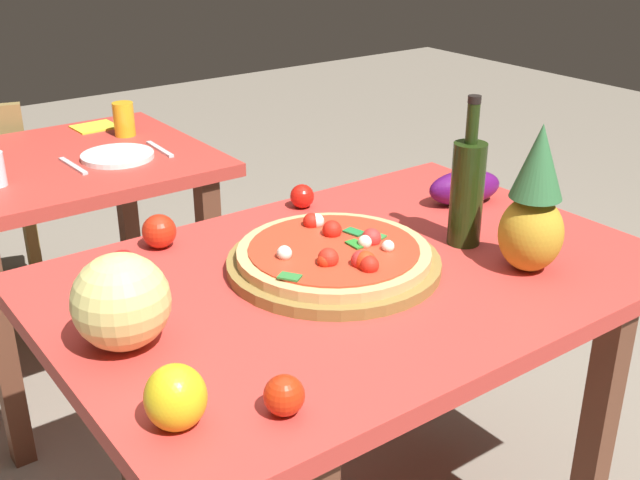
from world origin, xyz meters
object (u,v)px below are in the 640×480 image
at_px(pineapple_left, 534,207).
at_px(dinner_plate, 118,156).
at_px(tomato_by_bottle, 284,395).
at_px(fork_utensil, 73,166).
at_px(drinking_glass_juice, 124,119).
at_px(napkin_folded, 95,127).
at_px(display_table, 354,308).
at_px(melon, 121,302).
at_px(tomato_near_board, 302,196).
at_px(bell_pepper, 176,397).
at_px(eggplant, 465,187).
at_px(wine_bottle, 467,190).
at_px(background_table, 65,199).
at_px(tomato_at_corner, 123,264).
at_px(tomato_beside_pepper, 159,231).
at_px(knife_utensil, 160,149).
at_px(pizza_board, 334,263).
at_px(pizza, 335,252).

height_order(pineapple_left, dinner_plate, pineapple_left).
height_order(tomato_by_bottle, fork_utensil, tomato_by_bottle).
distance_m(drinking_glass_juice, napkin_folded, 0.17).
bearing_deg(display_table, fork_utensil, 103.12).
bearing_deg(melon, napkin_folded, 70.63).
bearing_deg(drinking_glass_juice, fork_utensil, -139.93).
bearing_deg(tomato_near_board, bell_pepper, -137.04).
bearing_deg(display_table, eggplant, 16.57).
relative_size(pineapple_left, tomato_by_bottle, 4.91).
bearing_deg(dinner_plate, wine_bottle, -69.71).
bearing_deg(eggplant, pineapple_left, -115.70).
xyz_separation_m(background_table, bell_pepper, (-0.30, -1.39, 0.18)).
xyz_separation_m(tomato_near_board, tomato_at_corner, (-0.53, -0.11, 0.00)).
bearing_deg(napkin_folded, tomato_beside_pepper, -103.69).
relative_size(display_table, background_table, 1.49).
height_order(background_table, knife_utensil, knife_utensil).
height_order(bell_pepper, tomato_near_board, bell_pepper).
relative_size(dinner_plate, knife_utensil, 1.22).
height_order(background_table, pizza_board, pizza_board).
bearing_deg(drinking_glass_juice, pineapple_left, -78.95).
relative_size(background_table, bell_pepper, 8.24).
height_order(background_table, napkin_folded, napkin_folded).
bearing_deg(drinking_glass_juice, pizza_board, -92.37).
relative_size(dinner_plate, fork_utensil, 1.22).
relative_size(background_table, fork_utensil, 4.84).
bearing_deg(tomato_near_board, knife_utensil, 96.96).
xyz_separation_m(melon, knife_utensil, (0.56, 1.03, -0.08)).
height_order(pizza, tomato_by_bottle, pizza).
distance_m(drinking_glass_juice, fork_utensil, 0.34).
relative_size(wine_bottle, eggplant, 1.73).
relative_size(background_table, melon, 4.96).
relative_size(display_table, melon, 7.39).
distance_m(knife_utensil, napkin_folded, 0.38).
relative_size(knife_utensil, napkin_folded, 1.29).
distance_m(tomato_by_bottle, tomato_near_board, 0.87).
distance_m(tomato_near_board, knife_utensil, 0.67).
distance_m(background_table, melon, 1.18).
relative_size(wine_bottle, fork_utensil, 1.92).
xyz_separation_m(bell_pepper, dinner_plate, (0.45, 1.29, -0.04)).
bearing_deg(tomato_beside_pepper, fork_utensil, 86.43).
distance_m(drinking_glass_juice, dinner_plate, 0.25).
bearing_deg(tomato_near_board, tomato_at_corner, -168.46).
relative_size(pizza, napkin_folded, 2.98).
distance_m(bell_pepper, fork_utensil, 1.33).
relative_size(tomato_at_corner, fork_utensil, 0.35).
distance_m(tomato_at_corner, dinner_plate, 0.84).
xyz_separation_m(pizza_board, pizza, (0.00, -0.00, 0.03)).
bearing_deg(pizza_board, dinner_plate, 93.98).
bearing_deg(pizza, pineapple_left, -35.93).
xyz_separation_m(tomato_near_board, napkin_folded, (-0.15, 1.04, -0.03)).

